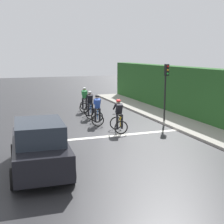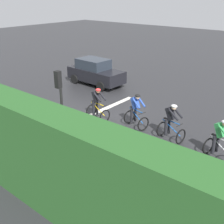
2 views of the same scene
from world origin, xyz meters
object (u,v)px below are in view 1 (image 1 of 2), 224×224
cyclist_mid (97,111)px  traffic_light_near_crossing (166,84)px  cyclist_lead (85,100)px  cyclist_second (90,105)px  car_black (40,146)px  cyclist_fourth (119,117)px

cyclist_mid → traffic_light_near_crossing: size_ratio=0.50×
cyclist_lead → cyclist_second: bearing=-95.9°
cyclist_second → cyclist_mid: bearing=-93.2°
cyclist_second → car_black: (-3.96, -8.02, 0.08)m
cyclist_fourth → cyclist_mid: bearing=104.9°
cyclist_fourth → car_black: size_ratio=0.40×
cyclist_second → traffic_light_near_crossing: 4.81m
cyclist_lead → cyclist_mid: 4.12m
cyclist_lead → cyclist_fourth: same height
cyclist_lead → cyclist_fourth: (0.19, -6.08, 0.00)m
cyclist_lead → cyclist_fourth: size_ratio=1.00×
cyclist_mid → traffic_light_near_crossing: bearing=-13.1°
traffic_light_near_crossing → car_black: bearing=-145.5°
cyclist_second → cyclist_mid: (-0.11, -1.91, 0.00)m
cyclist_second → car_black: 8.95m
cyclist_fourth → car_black: (-4.38, -4.15, 0.08)m
cyclist_second → cyclist_mid: 1.91m
car_black → cyclist_fourth: bearing=43.4°
cyclist_lead → traffic_light_near_crossing: 6.21m
cyclist_mid → traffic_light_near_crossing: 4.12m
cyclist_second → cyclist_mid: same height
cyclist_fourth → cyclist_lead: bearing=91.8°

